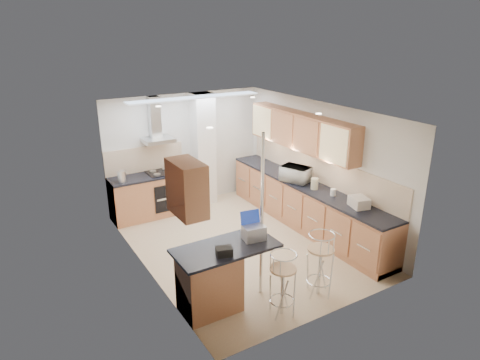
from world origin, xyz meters
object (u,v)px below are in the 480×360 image
microwave (296,174)px  bar_stool_near (283,284)px  laptop (254,233)px  bread_bin (359,202)px  bar_stool_end (320,264)px

microwave → bar_stool_near: (-1.97, -2.26, -0.59)m
microwave → laptop: microwave is taller
bar_stool_near → bread_bin: (2.10, 0.69, 0.53)m
microwave → bar_stool_end: size_ratio=0.55×
bar_stool_end → bread_bin: bearing=-57.1°
bar_stool_near → bar_stool_end: (0.76, 0.10, 0.03)m
laptop → bar_stool_end: (0.86, -0.49, -0.54)m
bar_stool_end → bread_bin: (1.35, 0.59, 0.50)m
bread_bin → microwave: bearing=109.1°
laptop → bread_bin: bearing=11.3°
microwave → bread_bin: (0.13, -1.58, -0.07)m
bar_stool_end → bread_bin: size_ratio=3.05×
microwave → bread_bin: size_ratio=1.67×
bar_stool_end → laptop: bearing=69.5°
microwave → bread_bin: microwave is taller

